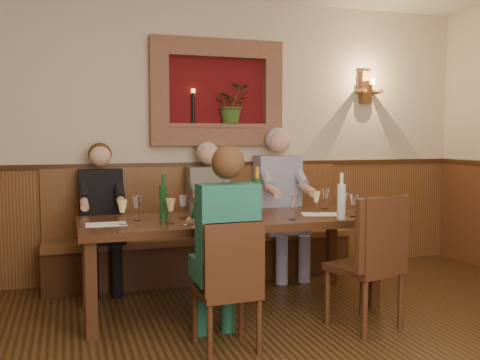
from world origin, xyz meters
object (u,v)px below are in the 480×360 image
object	(u,v)px
dining_table	(230,226)
wine_bottle_green_a	(257,196)
wine_bottle_green_b	(164,202)
water_bottle	(341,200)
bench	(203,246)
spittoon_bucket	(220,205)
chair_near_left	(227,312)
chair_near_right	(366,289)
person_bench_left	(102,230)
person_bench_right	(281,214)
person_chair_front	(224,265)
person_bench_mid	(210,224)

from	to	relation	value
dining_table	wine_bottle_green_a	size ratio (longest dim) A/B	5.80
wine_bottle_green_b	water_bottle	xyz separation A→B (m)	(1.37, -0.36, -0.00)
bench	spittoon_bucket	bearing A→B (deg)	-96.60
spittoon_bucket	chair_near_left	bearing A→B (deg)	-102.26
chair_near_right	wine_bottle_green_b	distance (m)	1.67
person_bench_left	bench	bearing A→B (deg)	6.11
person_bench_right	spittoon_bucket	world-z (taller)	person_bench_right
chair_near_left	person_chair_front	size ratio (longest dim) A/B	0.65
chair_near_left	spittoon_bucket	size ratio (longest dim) A/B	3.70
chair_near_left	person_chair_front	bearing A→B (deg)	88.00
person_bench_left	wine_bottle_green_a	size ratio (longest dim) A/B	3.27
person_bench_mid	person_chair_front	xyz separation A→B (m)	(-0.33, -1.62, -0.00)
spittoon_bucket	water_bottle	distance (m)	0.97
chair_near_right	wine_bottle_green_b	world-z (taller)	wine_bottle_green_b
wine_bottle_green_b	water_bottle	bearing A→B (deg)	-14.65
person_bench_mid	spittoon_bucket	bearing A→B (deg)	-100.21
person_chair_front	chair_near_left	bearing A→B (deg)	-89.27
chair_near_right	spittoon_bucket	world-z (taller)	chair_near_right
bench	wine_bottle_green_a	world-z (taller)	wine_bottle_green_a
dining_table	water_bottle	world-z (taller)	water_bottle
wine_bottle_green_a	chair_near_left	bearing A→B (deg)	-122.04
chair_near_right	wine_bottle_green_b	size ratio (longest dim) A/B	2.67
person_bench_left	spittoon_bucket	size ratio (longest dim) A/B	5.73
spittoon_bucket	wine_bottle_green_a	xyz separation A→B (m)	(0.33, 0.05, 0.05)
wine_bottle_green_a	bench	bearing A→B (deg)	101.69
person_bench_left	spittoon_bucket	xyz separation A→B (m)	(0.84, -0.96, 0.31)
bench	wine_bottle_green_a	bearing A→B (deg)	-78.31
person_bench_mid	person_bench_right	world-z (taller)	person_bench_right
chair_near_right	water_bottle	xyz separation A→B (m)	(0.01, 0.41, 0.61)
chair_near_left	person_chair_front	world-z (taller)	person_chair_front
spittoon_bucket	person_bench_mid	bearing A→B (deg)	79.79
water_bottle	person_chair_front	bearing A→B (deg)	-158.71
spittoon_bucket	wine_bottle_green_a	distance (m)	0.34
person_bench_mid	person_bench_right	xyz separation A→B (m)	(0.74, -0.00, 0.07)
person_chair_front	spittoon_bucket	xyz separation A→B (m)	(0.16, 0.66, 0.31)
person_bench_right	person_chair_front	distance (m)	1.94
dining_table	chair_near_left	size ratio (longest dim) A/B	2.74
dining_table	bench	bearing A→B (deg)	90.00
person_bench_mid	person_bench_right	size ratio (longest dim) A/B	0.91
chair_near_left	chair_near_right	xyz separation A→B (m)	(1.09, 0.09, 0.03)
person_bench_left	wine_bottle_green_a	world-z (taller)	person_bench_left
chair_near_left	spittoon_bucket	bearing A→B (deg)	75.01
chair_near_left	person_bench_right	bearing A→B (deg)	54.74
bench	water_bottle	xyz separation A→B (m)	(0.82, -1.29, 0.57)
person_bench_right	water_bottle	bearing A→B (deg)	-88.58
person_bench_mid	wine_bottle_green_b	xyz separation A→B (m)	(-0.59, -0.83, 0.34)
person_bench_right	bench	bearing A→B (deg)	172.23
person_bench_mid	wine_bottle_green_a	distance (m)	0.99
person_chair_front	wine_bottle_green_a	world-z (taller)	person_chair_front
water_bottle	dining_table	bearing A→B (deg)	156.95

